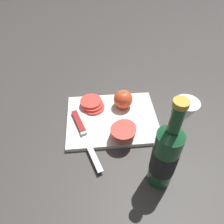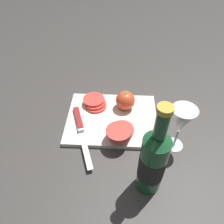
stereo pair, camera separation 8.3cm
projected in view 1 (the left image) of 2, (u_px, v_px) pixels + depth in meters
The scene contains 8 objects.
ground_plane at pixel (114, 123), 0.85m from camera, with size 3.00×3.00×0.00m, color #383533.
cutting_board at pixel (112, 119), 0.86m from camera, with size 0.35×0.27×0.02m.
wine_bottle at pixel (165, 157), 0.60m from camera, with size 0.07×0.07×0.33m.
wine_glass at pixel (184, 115), 0.72m from camera, with size 0.08×0.08×0.18m.
whole_tomato at pixel (123, 99), 0.87m from camera, with size 0.08×0.08×0.08m.
knife at pixel (81, 127), 0.81m from camera, with size 0.11×0.27×0.01m.
tomato_slice_stack_near at pixel (92, 104), 0.89m from camera, with size 0.10×0.10×0.03m.
tomato_slice_stack_far at pixel (124, 129), 0.77m from camera, with size 0.10×0.13×0.05m.
Camera 1 is at (0.06, 0.57, 0.63)m, focal length 35.00 mm.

